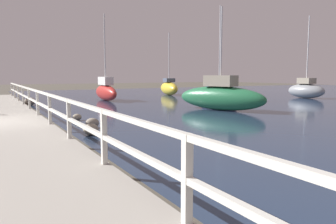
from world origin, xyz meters
The scene contains 10 objects.
railing centered at (1.93, 0.00, 0.99)m, with size 0.10×32.50×1.06m.
boulder_mid_strip centered at (3.42, 0.81, 0.15)m, with size 0.39×0.35×0.29m.
boulder_upstream centered at (3.42, -1.46, 0.19)m, with size 0.50×0.45×0.37m.
boulder_water_edge centered at (2.53, 9.50, 0.26)m, with size 0.68×0.62×0.51m.
boulder_near_dock centered at (2.97, -2.86, 0.19)m, with size 0.50×0.45×0.38m.
sailboat_yellow centered at (15.77, 14.57, 0.70)m, with size 2.40×4.92×5.99m.
sailboat_red centered at (8.15, 11.01, 0.74)m, with size 1.30×5.29×6.54m.
sailboat_green centered at (11.45, 1.11, 0.77)m, with size 2.92×5.67×5.64m.
sailboat_gray centered at (23.67, 5.03, 0.71)m, with size 1.66×3.41×6.80m.
sailboat_navy centered at (15.62, 6.53, 0.77)m, with size 2.08×3.51×7.09m.
Camera 1 is at (-0.02, -13.34, 1.97)m, focal length 35.00 mm.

